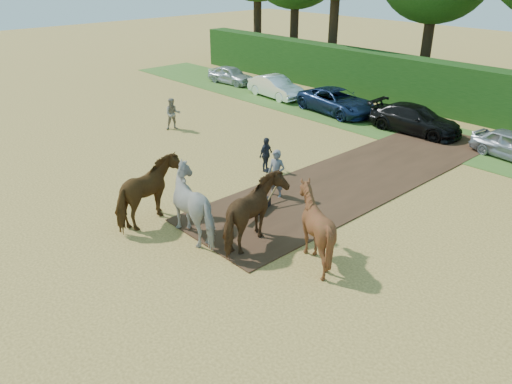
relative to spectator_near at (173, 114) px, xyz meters
The scene contains 8 objects.
ground 10.56m from the spectator_near, 26.38° to the right, with size 120.00×120.00×0.00m, color gold.
earth_strip 11.21m from the spectator_near, 12.00° to the left, with size 4.50×17.00×0.05m, color #472D1C.
grass_verge 13.29m from the spectator_near, 44.67° to the left, with size 50.00×5.00×0.03m, color #38601E.
hedgerow 16.74m from the spectator_near, 55.70° to the left, with size 46.00×1.60×3.00m, color #14380F.
spectator_near is the anchor object (origin of this frame).
spectator_far 7.75m from the spectator_near, ahead, with size 0.90×0.38×1.54m, color #23272F.
plough_team 12.37m from the spectator_near, 25.30° to the right, with size 7.71×6.56×2.32m.
parked_cars 13.46m from the spectator_near, 43.53° to the left, with size 35.96×3.36×1.45m.
Camera 1 is at (13.05, -9.68, 8.47)m, focal length 35.00 mm.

